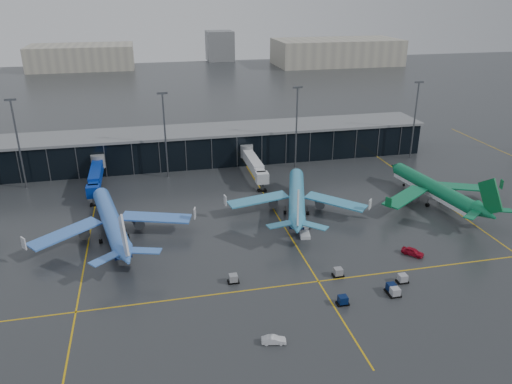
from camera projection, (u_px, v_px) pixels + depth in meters
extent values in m
plane|color=#282B2D|center=(252.00, 250.00, 108.41)|extent=(600.00, 600.00, 0.00)
cube|color=black|center=(211.00, 146.00, 162.42)|extent=(140.00, 16.00, 10.00)
cube|color=slate|center=(211.00, 130.00, 160.40)|extent=(142.00, 17.00, 0.80)
cylinder|color=#595B60|center=(98.00, 161.00, 147.56)|extent=(4.00, 4.00, 4.00)
cube|color=navy|center=(95.00, 180.00, 135.69)|extent=(3.00, 24.00, 3.00)
cylinder|color=#595B60|center=(95.00, 201.00, 130.11)|extent=(1.00, 1.00, 2.60)
cylinder|color=#595B60|center=(247.00, 151.00, 156.71)|extent=(4.00, 4.00, 4.00)
cube|color=silver|center=(256.00, 168.00, 144.84)|extent=(3.00, 24.00, 3.00)
cylinder|color=#595B60|center=(262.00, 187.00, 139.25)|extent=(1.00, 1.00, 2.60)
cylinder|color=#595B60|center=(19.00, 145.00, 137.56)|extent=(0.50, 0.50, 25.00)
cube|color=#595B60|center=(10.00, 100.00, 132.72)|extent=(3.00, 0.40, 0.60)
cylinder|color=#595B60|center=(165.00, 137.00, 145.69)|extent=(0.50, 0.50, 25.00)
cube|color=#595B60|center=(162.00, 93.00, 140.84)|extent=(3.00, 0.40, 0.60)
cylinder|color=#595B60|center=(296.00, 129.00, 153.82)|extent=(0.50, 0.50, 25.00)
cube|color=#595B60|center=(298.00, 87.00, 148.97)|extent=(3.00, 0.40, 0.60)
cylinder|color=#595B60|center=(414.00, 121.00, 161.94)|extent=(0.50, 0.50, 25.00)
cube|color=#595B60|center=(419.00, 82.00, 157.10)|extent=(3.00, 0.40, 0.60)
cube|color=#B2AD99|center=(337.00, 52.00, 363.85)|extent=(90.00, 42.00, 18.00)
cube|color=#B2AD99|center=(82.00, 57.00, 345.69)|extent=(70.00, 38.00, 16.00)
cube|color=#B2AD99|center=(220.00, 46.00, 382.90)|extent=(20.00, 20.00, 22.00)
cube|color=gold|center=(91.00, 226.00, 119.33)|extent=(0.30, 120.00, 0.02)
cube|color=gold|center=(273.00, 209.00, 128.47)|extent=(0.30, 120.00, 0.02)
cube|color=gold|center=(431.00, 194.00, 137.62)|extent=(0.30, 120.00, 0.02)
cube|color=gold|center=(318.00, 281.00, 96.91)|extent=(220.00, 0.30, 0.02)
cube|color=black|center=(338.00, 275.00, 98.68)|extent=(2.20, 1.50, 0.36)
cube|color=gray|center=(338.00, 272.00, 98.39)|extent=(1.60, 1.50, 1.50)
cube|color=black|center=(391.00, 291.00, 93.63)|extent=(2.20, 1.50, 0.36)
cube|color=#04133C|center=(391.00, 287.00, 93.33)|extent=(1.60, 1.50, 1.50)
cube|color=black|center=(395.00, 295.00, 92.24)|extent=(2.20, 1.50, 0.36)
cube|color=#9A9AA2|center=(395.00, 292.00, 91.94)|extent=(1.60, 1.50, 1.50)
cube|color=black|center=(402.00, 281.00, 96.56)|extent=(2.20, 1.50, 0.36)
cube|color=#9899A0|center=(403.00, 278.00, 96.27)|extent=(1.60, 1.50, 1.50)
cube|color=black|center=(233.00, 282.00, 96.52)|extent=(2.20, 1.50, 0.36)
cube|color=gray|center=(233.00, 278.00, 96.23)|extent=(1.60, 1.50, 1.50)
cube|color=black|center=(343.00, 303.00, 89.86)|extent=(2.20, 1.50, 0.36)
cube|color=#05153E|center=(343.00, 300.00, 89.57)|extent=(1.60, 1.50, 1.50)
cube|color=white|center=(305.00, 235.00, 114.10)|extent=(2.76, 3.56, 0.80)
cube|color=white|center=(305.00, 228.00, 113.38)|extent=(2.10, 3.08, 2.29)
imported|color=#A80C22|center=(413.00, 252.00, 106.14)|extent=(4.44, 4.82, 1.60)
imported|color=silver|center=(274.00, 340.00, 79.85)|extent=(4.16, 2.13, 1.31)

